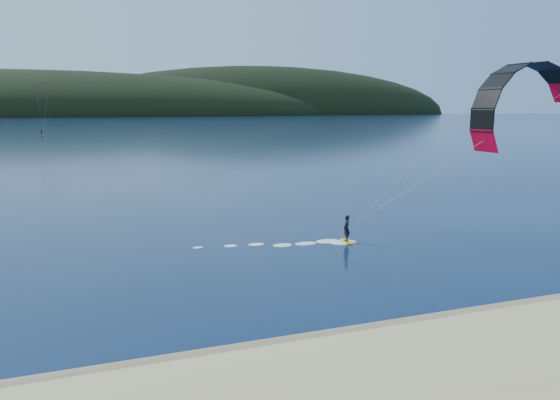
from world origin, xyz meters
name	(u,v)px	position (x,y,z in m)	size (l,w,h in m)	color
wet_sand	(301,349)	(0.00, 4.50, 0.05)	(220.00, 2.50, 0.10)	#82674B
headland	(81,116)	(0.63, 745.28, 0.00)	(1200.00, 310.00, 140.00)	black
kitesurfer_near	(518,124)	(19.90, 14.79, 8.25)	(25.65, 7.83, 13.79)	yellow
kitesurfer_far	(48,95)	(-15.63, 193.02, 13.94)	(8.32, 7.09, 16.27)	yellow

